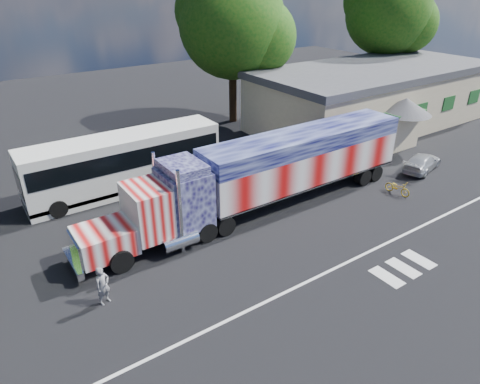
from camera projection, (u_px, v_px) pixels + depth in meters
ground at (273, 247)px, 21.66m from camera, size 100.00×100.00×0.00m
lane_markings at (353, 274)px, 19.75m from camera, size 30.00×2.67×0.01m
semi_truck at (270, 171)px, 24.49m from camera, size 20.94×3.31×4.46m
coach_bus at (125, 162)px, 26.84m from camera, size 12.27×2.86×3.57m
hall_building at (373, 96)px, 38.50m from camera, size 22.40×12.80×5.20m
parked_car at (422, 162)px, 30.04m from camera, size 4.28×2.60×1.16m
woman at (103, 286)px, 17.63m from camera, size 0.75×0.63×1.76m
bicycle at (398, 188)px, 26.78m from camera, size 0.77×1.73×0.88m
tree_far_ne at (389, 13)px, 43.38m from camera, size 8.95×8.52×13.23m
tree_ne_a at (234, 25)px, 36.72m from camera, size 9.71×9.25×13.18m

